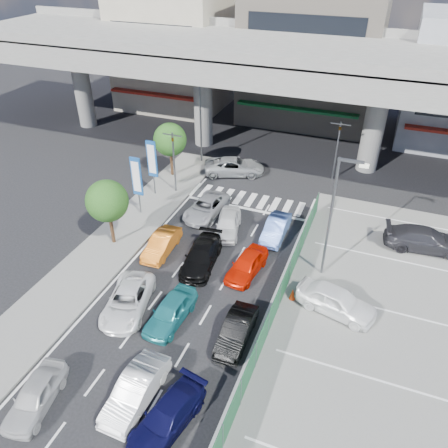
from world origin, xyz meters
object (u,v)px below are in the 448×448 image
at_px(signboard_near, 137,178).
at_px(traffic_cone, 292,294).
at_px(street_lamp_right, 335,210).
at_px(hatch_white_back_mid, 136,390).
at_px(traffic_light_right, 339,136).
at_px(wagon_silver_front_left, 206,207).
at_px(tree_far, 170,140).
at_px(van_white_back_left, 35,395).
at_px(minivan_navy_back, 167,417).
at_px(kei_truck_front_right, 276,228).
at_px(taxi_teal_mid, 171,311).
at_px(crossing_wagon_silver, 234,166).
at_px(signboard_far, 152,160).
at_px(tree_near, 107,201).
at_px(taxi_orange_right, 247,264).
at_px(traffic_light_left, 173,148).
at_px(taxi_orange_left, 162,244).
at_px(parked_sedan_dgrey, 425,239).
at_px(sedan_black_mid, 201,256).
at_px(sedan_white_front_mid, 228,224).
at_px(parked_sedan_white, 336,301).
at_px(street_lamp_left, 202,113).
at_px(hatch_black_mid_right, 237,330).
at_px(sedan_white_mid_left, 128,300).

distance_m(signboard_near, traffic_cone, 14.22).
xyz_separation_m(street_lamp_right, hatch_white_back_mid, (-6.41, -12.05, -4.08)).
height_order(traffic_light_right, wagon_silver_front_left, traffic_light_right).
xyz_separation_m(tree_far, van_white_back_left, (4.49, -22.40, -2.74)).
height_order(minivan_navy_back, kei_truck_front_right, kei_truck_front_right).
height_order(van_white_back_left, taxi_teal_mid, taxi_teal_mid).
height_order(wagon_silver_front_left, crossing_wagon_silver, crossing_wagon_silver).
bearing_deg(hatch_white_back_mid, signboard_far, 117.51).
xyz_separation_m(signboard_near, wagon_silver_front_left, (4.70, 1.72, -2.42)).
height_order(traffic_light_right, tree_near, traffic_light_right).
height_order(signboard_far, traffic_cone, signboard_far).
bearing_deg(street_lamp_right, taxi_orange_right, -159.89).
bearing_deg(traffic_light_left, taxi_teal_mid, -64.62).
distance_m(taxi_orange_left, parked_sedan_dgrey, 17.65).
height_order(street_lamp_right, traffic_cone, street_lamp_right).
xyz_separation_m(traffic_light_left, sedan_black_mid, (5.79, -7.94, -3.26)).
bearing_deg(taxi_teal_mid, minivan_navy_back, -61.30).
height_order(hatch_white_back_mid, sedan_white_front_mid, same).
height_order(tree_near, parked_sedan_white, tree_near).
bearing_deg(signboard_near, traffic_light_right, 40.91).
height_order(street_lamp_left, parked_sedan_dgrey, street_lamp_left).
bearing_deg(hatch_black_mid_right, traffic_light_right, 84.26).
relative_size(traffic_light_left, traffic_cone, 7.10).
relative_size(taxi_orange_left, sedan_black_mid, 0.83).
relative_size(street_lamp_left, hatch_white_back_mid, 1.91).
bearing_deg(sedan_white_front_mid, kei_truck_front_right, -1.53).
bearing_deg(taxi_orange_right, sedan_white_mid_left, -126.59).
xyz_separation_m(signboard_near, traffic_cone, (13.04, -5.00, -2.64)).
relative_size(street_lamp_left, taxi_teal_mid, 1.98).
bearing_deg(traffic_light_left, street_lamp_right, -24.16).
distance_m(kei_truck_front_right, crossing_wagon_silver, 9.96).
distance_m(hatch_white_back_mid, wagon_silver_front_left, 16.10).
distance_m(signboard_near, sedan_black_mid, 8.20).
relative_size(traffic_light_right, sedan_white_front_mid, 1.28).
height_order(sedan_black_mid, taxi_orange_right, sedan_black_mid).
relative_size(traffic_light_right, traffic_cone, 7.10).
bearing_deg(taxi_orange_left, hatch_white_back_mid, -70.57).
bearing_deg(street_lamp_left, hatch_black_mid_right, -61.88).
xyz_separation_m(tree_far, traffic_cone, (13.64, -11.51, -2.96)).
distance_m(van_white_back_left, hatch_black_mid_right, 9.93).
distance_m(sedan_white_mid_left, taxi_teal_mid, 2.66).
bearing_deg(parked_sedan_dgrey, hatch_black_mid_right, 136.35).
bearing_deg(crossing_wagon_silver, parked_sedan_dgrey, -130.62).
height_order(signboard_near, van_white_back_left, signboard_near).
bearing_deg(tree_near, wagon_silver_front_left, 51.75).
height_order(sedan_white_mid_left, traffic_cone, sedan_white_mid_left).
bearing_deg(taxi_orange_right, street_lamp_right, 27.34).
relative_size(signboard_far, sedan_black_mid, 1.01).
distance_m(wagon_silver_front_left, parked_sedan_dgrey, 15.47).
height_order(taxi_orange_right, sedan_white_front_mid, sedan_white_front_mid).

